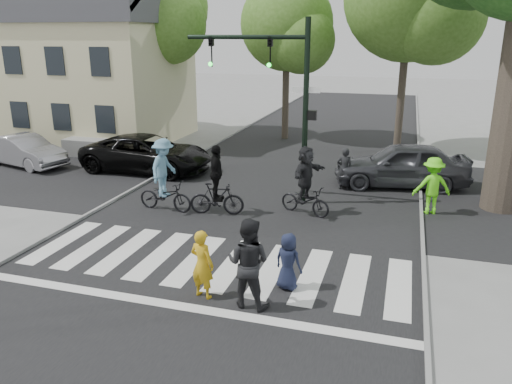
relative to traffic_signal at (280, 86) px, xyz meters
The scene contains 23 objects.
ground 7.33m from the traffic_signal, 93.27° to the right, with size 120.00×120.00×0.00m, color gray.
road_stem 4.09m from the traffic_signal, 106.46° to the right, with size 10.00×70.00×0.01m, color black.
road_cross 4.31m from the traffic_signal, 101.11° to the left, with size 70.00×10.00×0.01m, color black.
curb_left 6.74m from the traffic_signal, 167.50° to the right, with size 0.10×70.00×0.10m, color gray.
curb_right 6.19m from the traffic_signal, 14.31° to the right, with size 0.10×70.00×0.10m, color gray.
crosswalk 6.78m from the traffic_signal, 93.66° to the right, with size 10.00×3.85×0.01m.
traffic_signal is the anchor object (origin of this frame).
bg_tree_0 17.31m from the traffic_signal, 145.17° to the left, with size 5.46×5.20×8.97m.
bg_tree_1 13.26m from the traffic_signal, 134.31° to the left, with size 6.09×5.80×9.80m.
bg_tree_2 10.80m from the traffic_signal, 101.45° to the left, with size 5.04×4.80×8.40m.
bg_tree_3 10.35m from the traffic_signal, 66.46° to the left, with size 6.30×6.00×10.20m.
house 14.17m from the traffic_signal, 146.70° to the left, with size 8.40×8.10×8.82m.
pedestrian_woman 7.55m from the traffic_signal, 89.60° to the right, with size 0.57×0.37×1.56m, color gold.
pedestrian_child 7.01m from the traffic_signal, 73.85° to the right, with size 0.65×0.42×1.32m, color #191E37.
pedestrian_adult 7.59m from the traffic_signal, 80.97° to the right, with size 0.95×0.74×1.95m, color black.
cyclist_left 4.80m from the traffic_signal, 148.73° to the right, with size 1.91×1.26×2.37m.
cyclist_mid 3.84m from the traffic_signal, 129.74° to the right, with size 1.78×1.11×2.25m.
cyclist_right 3.29m from the traffic_signal, 42.76° to the right, with size 1.84×1.70×2.21m.
car_suv 7.32m from the traffic_signal, 160.28° to the left, with size 2.50×5.43×1.51m, color black.
car_silver 12.23m from the traffic_signal, behind, with size 1.43×4.09×1.35m, color #A09FA4.
car_grey 5.84m from the traffic_signal, 37.42° to the left, with size 1.97×4.89×1.67m, color #38393E.
bystander_hivis 5.77m from the traffic_signal, ahead, with size 1.19×0.68×1.84m, color #67FF1C.
bystander_dark 4.18m from the traffic_signal, 45.19° to the left, with size 0.57×0.38×1.57m, color black.
Camera 1 is at (4.32, -9.64, 5.49)m, focal length 35.00 mm.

